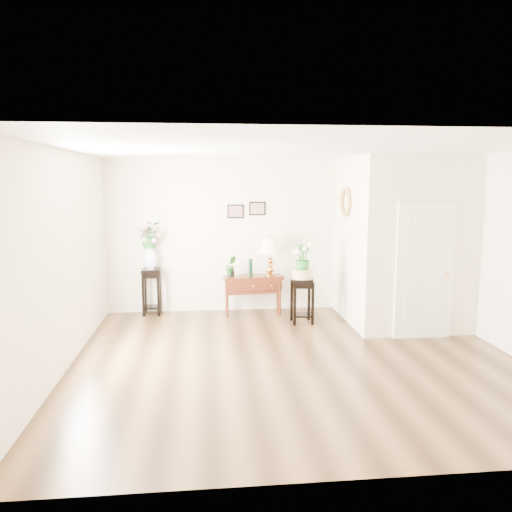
{
  "coord_description": "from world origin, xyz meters",
  "views": [
    {
      "loc": [
        -1.21,
        -6.38,
        2.4
      ],
      "look_at": [
        -0.42,
        1.3,
        1.24
      ],
      "focal_mm": 35.0,
      "sensor_mm": 36.0,
      "label": 1
    }
  ],
  "objects": [
    {
      "name": "wall_front",
      "position": [
        0.0,
        -2.75,
        1.4
      ],
      "size": [
        6.0,
        0.02,
        2.8
      ],
      "primitive_type": "cube",
      "color": "#EDE4CA",
      "rests_on": "ground"
    },
    {
      "name": "console_table",
      "position": [
        -0.36,
        2.39,
        0.35
      ],
      "size": [
        1.09,
        0.44,
        0.71
      ],
      "primitive_type": "cube",
      "rotation": [
        0.0,
        0.0,
        0.08
      ],
      "color": "#3E1F0C",
      "rests_on": "floor"
    },
    {
      "name": "table_lamp",
      "position": [
        -0.05,
        2.39,
        1.06
      ],
      "size": [
        0.52,
        0.52,
        0.71
      ],
      "primitive_type": "cube",
      "rotation": [
        0.0,
        0.0,
        0.34
      ],
      "color": "#B77C35",
      "rests_on": "console_table"
    },
    {
      "name": "partition",
      "position": [
        2.1,
        1.77,
        1.4
      ],
      "size": [
        1.8,
        1.95,
        2.8
      ],
      "primitive_type": "cube",
      "color": "#EDE4CA",
      "rests_on": "floor"
    },
    {
      "name": "ceramic_bowl",
      "position": [
        0.41,
        1.76,
        0.85
      ],
      "size": [
        0.38,
        0.38,
        0.16
      ],
      "primitive_type": "cylinder",
      "rotation": [
        0.0,
        0.0,
        0.07
      ],
      "color": "beige",
      "rests_on": "plant_stand_b"
    },
    {
      "name": "plant_stand_b",
      "position": [
        0.41,
        1.76,
        0.39
      ],
      "size": [
        0.41,
        0.41,
        0.77
      ],
      "primitive_type": "cube",
      "rotation": [
        0.0,
        0.0,
        -0.15
      ],
      "color": "black",
      "rests_on": "floor"
    },
    {
      "name": "ceiling",
      "position": [
        0.0,
        0.0,
        2.8
      ],
      "size": [
        6.0,
        5.5,
        0.02
      ],
      "primitive_type": "cube",
      "color": "white",
      "rests_on": "ground"
    },
    {
      "name": "wall_left",
      "position": [
        -3.0,
        0.0,
        1.4
      ],
      "size": [
        0.02,
        5.5,
        2.8
      ],
      "primitive_type": "cube",
      "color": "#EDE4CA",
      "rests_on": "ground"
    },
    {
      "name": "plant_stand_a",
      "position": [
        -2.19,
        2.57,
        0.42
      ],
      "size": [
        0.33,
        0.33,
        0.84
      ],
      "primitive_type": "cube",
      "rotation": [
        0.0,
        0.0,
        0.02
      ],
      "color": "black",
      "rests_on": "floor"
    },
    {
      "name": "wall_back",
      "position": [
        0.0,
        2.75,
        1.4
      ],
      "size": [
        6.0,
        0.02,
        2.8
      ],
      "primitive_type": "cube",
      "color": "#EDE4CA",
      "rests_on": "ground"
    },
    {
      "name": "lily_arrangement",
      "position": [
        -2.19,
        2.57,
        1.48
      ],
      "size": [
        0.45,
        0.39,
        0.48
      ],
      "primitive_type": "imported",
      "rotation": [
        0.0,
        0.0,
        0.05
      ],
      "color": "#206720",
      "rests_on": "porcelain_vase"
    },
    {
      "name": "porcelain_vase",
      "position": [
        -2.19,
        2.57,
        1.06
      ],
      "size": [
        0.32,
        0.32,
        0.43
      ],
      "primitive_type": null,
      "rotation": [
        0.0,
        0.0,
        0.39
      ],
      "color": "silver",
      "rests_on": "plant_stand_a"
    },
    {
      "name": "art_print_left",
      "position": [
        -0.65,
        2.73,
        1.85
      ],
      "size": [
        0.3,
        0.02,
        0.25
      ],
      "primitive_type": "cube",
      "color": "black",
      "rests_on": "wall_back"
    },
    {
      "name": "wall_ornament",
      "position": [
        1.16,
        1.9,
        2.05
      ],
      "size": [
        0.07,
        0.51,
        0.51
      ],
      "primitive_type": "torus",
      "rotation": [
        0.0,
        1.57,
        0.0
      ],
      "color": "gold",
      "rests_on": "partition"
    },
    {
      "name": "door",
      "position": [
        2.1,
        0.78,
        1.05
      ],
      "size": [
        0.9,
        0.05,
        2.1
      ],
      "primitive_type": "cube",
      "color": "silver",
      "rests_on": "floor"
    },
    {
      "name": "narcissus",
      "position": [
        0.41,
        1.76,
        1.12
      ],
      "size": [
        0.33,
        0.33,
        0.46
      ],
      "primitive_type": "imported",
      "rotation": [
        0.0,
        0.0,
        0.36
      ],
      "color": "#206720",
      "rests_on": "ceramic_bowl"
    },
    {
      "name": "floor",
      "position": [
        0.0,
        0.0,
        0.0
      ],
      "size": [
        6.0,
        5.5,
        0.02
      ],
      "primitive_type": "cube",
      "color": "brown",
      "rests_on": "ground"
    },
    {
      "name": "green_vase",
      "position": [
        -0.4,
        2.39,
        0.88
      ],
      "size": [
        0.08,
        0.08,
        0.31
      ],
      "primitive_type": "cylinder",
      "rotation": [
        0.0,
        0.0,
        -0.36
      ],
      "color": "black",
      "rests_on": "console_table"
    },
    {
      "name": "potted_plant",
      "position": [
        -0.76,
        2.39,
        0.89
      ],
      "size": [
        0.22,
        0.19,
        0.36
      ],
      "primitive_type": "imported",
      "rotation": [
        0.0,
        0.0,
        0.17
      ],
      "color": "#206720",
      "rests_on": "console_table"
    },
    {
      "name": "art_print_right",
      "position": [
        -0.25,
        2.73,
        1.9
      ],
      "size": [
        0.3,
        0.02,
        0.25
      ],
      "primitive_type": "cube",
      "color": "black",
      "rests_on": "wall_back"
    }
  ]
}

